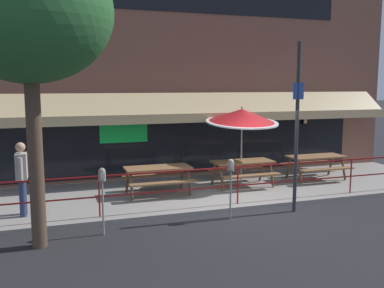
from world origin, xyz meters
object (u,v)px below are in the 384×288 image
parking_meter_near (102,181)px  parking_meter_far (231,171)px  picnic_table_left (158,173)px  street_tree_curbside (33,2)px  pedestrian_walking (22,175)px  picnic_table_right (316,161)px  picnic_table_centre (243,166)px  patio_umbrella_centre (242,116)px  street_sign_pole (297,126)px

parking_meter_near → parking_meter_far: bearing=2.3°
picnic_table_left → parking_meter_far: parking_meter_far is taller
street_tree_curbside → pedestrian_walking: bearing=103.3°
picnic_table_right → street_tree_curbside: 9.56m
pedestrian_walking → street_tree_curbside: 4.04m
picnic_table_left → parking_meter_far: size_ratio=1.27×
pedestrian_walking → picnic_table_right: bearing=7.2°
pedestrian_walking → street_tree_curbside: (0.46, -1.95, 3.51)m
picnic_table_centre → patio_umbrella_centre: size_ratio=0.75×
parking_meter_near → street_tree_curbside: street_tree_curbside is taller
street_sign_pole → pedestrian_walking: bearing=167.0°
picnic_table_left → parking_meter_far: 2.68m
picnic_table_left → patio_umbrella_centre: 3.01m
picnic_table_centre → street_sign_pole: street_sign_pole is taller
picnic_table_centre → street_tree_curbside: 7.40m
picnic_table_centre → parking_meter_far: size_ratio=1.27×
picnic_table_right → street_sign_pole: 3.75m
patio_umbrella_centre → street_sign_pole: street_sign_pole is taller
picnic_table_right → parking_meter_far: size_ratio=1.27×
pedestrian_walking → parking_meter_far: bearing=-18.3°
picnic_table_left → street_sign_pole: (2.87, -2.34, 1.41)m
picnic_table_centre → parking_meter_near: bearing=-149.3°
patio_umbrella_centre → parking_meter_far: (-1.49, -2.61, -1.03)m
parking_meter_far → street_tree_curbside: street_tree_curbside is taller
picnic_table_centre → street_sign_pole: size_ratio=0.44×
picnic_table_left → street_tree_curbside: 5.64m
picnic_table_left → parking_meter_near: (-1.80, -2.51, 0.44)m
picnic_table_right → street_sign_pole: street_sign_pole is taller
picnic_table_left → street_sign_pole: 3.96m
parking_meter_near → street_sign_pole: bearing=2.1°
picnic_table_right → parking_meter_near: 7.55m
parking_meter_far → street_tree_curbside: size_ratio=0.23×
picnic_table_centre → street_tree_curbside: (-5.58, -2.96, 3.86)m
parking_meter_near → street_tree_curbside: size_ratio=0.23×
picnic_table_left → patio_umbrella_centre: bearing=4.7°
picnic_table_right → patio_umbrella_centre: (-2.62, 0.02, 1.47)m
picnic_table_right → parking_meter_far: parking_meter_far is taller
picnic_table_right → street_tree_curbside: size_ratio=0.29×
picnic_table_left → street_sign_pole: street_sign_pole is taller
picnic_table_right → pedestrian_walking: pedestrian_walking is taller
picnic_table_left → pedestrian_walking: bearing=-165.4°
parking_meter_far → street_sign_pole: street_sign_pole is taller
parking_meter_far → patio_umbrella_centre: bearing=60.2°
parking_meter_far → street_tree_curbside: 5.35m
patio_umbrella_centre → street_tree_curbside: (-5.58, -3.06, 2.39)m
picnic_table_left → picnic_table_centre: bearing=2.5°
patio_umbrella_centre → picnic_table_right: bearing=-0.3°
picnic_table_left → patio_umbrella_centre: (2.62, 0.21, 1.47)m
picnic_table_centre → picnic_table_right: 2.62m
parking_meter_near → picnic_table_centre: bearing=30.7°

